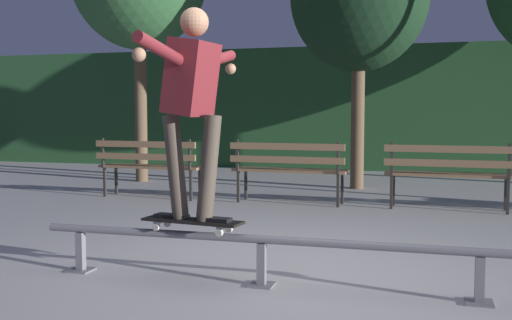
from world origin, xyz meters
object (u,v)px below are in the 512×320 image
at_px(skateboarder, 192,96).
at_px(park_bench_left_center, 288,165).
at_px(grind_rail, 262,247).
at_px(park_bench_right_center, 449,169).
at_px(park_bench_leftmost, 149,162).
at_px(skateboard, 192,222).

distance_m(skateboarder, park_bench_left_center, 3.95).
distance_m(grind_rail, park_bench_right_center, 4.12).
relative_size(park_bench_leftmost, park_bench_left_center, 1.00).
height_order(skateboard, park_bench_left_center, park_bench_left_center).
xyz_separation_m(skateboard, park_bench_right_center, (1.96, 3.86, 0.09)).
bearing_deg(grind_rail, park_bench_leftmost, 125.60).
xyz_separation_m(grind_rail, park_bench_leftmost, (-2.76, 3.86, 0.26)).
bearing_deg(park_bench_right_center, grind_rail, -110.31).
bearing_deg(park_bench_left_center, park_bench_leftmost, 180.00).
xyz_separation_m(grind_rail, skateboard, (-0.53, 0.00, 0.16)).
relative_size(park_bench_leftmost, park_bench_right_center, 1.00).
height_order(skateboard, park_bench_leftmost, park_bench_leftmost).
bearing_deg(park_bench_leftmost, skateboard, -60.00).
height_order(skateboard, park_bench_right_center, park_bench_right_center).
height_order(skateboarder, park_bench_leftmost, skateboarder).
distance_m(grind_rail, skateboarder, 1.22).
relative_size(skateboarder, park_bench_left_center, 0.96).
distance_m(grind_rail, park_bench_left_center, 3.93).
relative_size(park_bench_left_center, park_bench_right_center, 1.00).
relative_size(skateboarder, park_bench_right_center, 0.96).
xyz_separation_m(grind_rail, park_bench_left_center, (-0.67, 3.86, 0.26)).
xyz_separation_m(grind_rail, skateboarder, (-0.53, -0.00, 1.10)).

